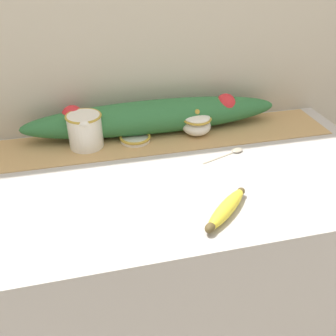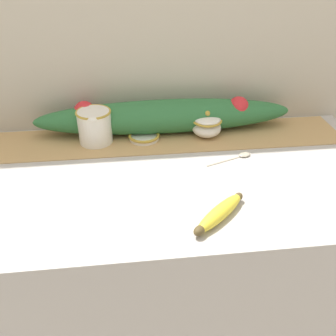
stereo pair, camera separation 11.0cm
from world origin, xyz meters
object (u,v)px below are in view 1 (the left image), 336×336
object	(u,v)px
cream_pitcher	(85,130)
sugar_bowl	(197,123)
banana	(226,209)
spoon	(235,151)
small_dish	(135,138)

from	to	relation	value
cream_pitcher	sugar_bowl	size ratio (longest dim) A/B	1.32
cream_pitcher	banana	xyz separation A→B (m)	(0.34, -0.46, -0.05)
cream_pitcher	banana	bearing A→B (deg)	-53.79
sugar_bowl	spoon	size ratio (longest dim) A/B	0.66
small_dish	spoon	size ratio (longest dim) A/B	0.68
small_dish	spoon	xyz separation A→B (m)	(0.32, -0.16, -0.01)
banana	spoon	bearing A→B (deg)	63.78
spoon	banana	bearing A→B (deg)	-136.39
spoon	cream_pitcher	bearing A→B (deg)	141.87
banana	spoon	distance (m)	0.34
sugar_bowl	spoon	xyz separation A→B (m)	(0.09, -0.16, -0.04)
cream_pitcher	banana	size ratio (longest dim) A/B	0.83
cream_pitcher	small_dish	bearing A→B (deg)	-0.69
small_dish	banana	bearing A→B (deg)	-69.89
small_dish	banana	world-z (taller)	banana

